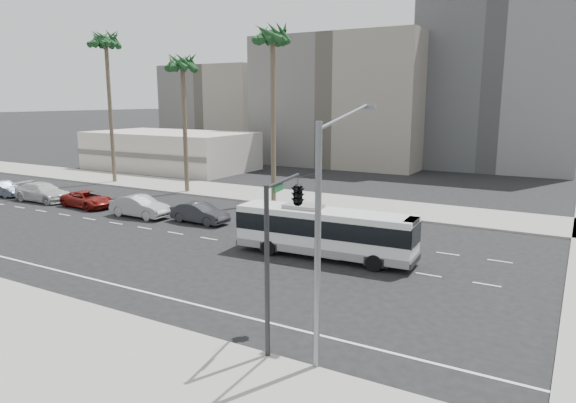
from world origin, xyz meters
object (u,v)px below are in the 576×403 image
Objects in this scene: streetlight_corner at (325,225)px; palm_mid at (182,67)px; car_d at (43,192)px; palm_near at (273,40)px; car_e at (3,189)px; city_bus at (325,231)px; car_c at (88,199)px; palm_far at (106,44)px; car_a at (200,213)px; car_b at (140,206)px; traffic_signal at (295,200)px.

streetlight_corner is 37.39m from palm_mid.
palm_near is (19.04, 9.99, 13.55)m from car_d.
car_e is 0.32× the size of palm_mid.
car_d is 1.33× the size of car_e.
car_c is (-24.44, 2.90, -0.92)m from city_bus.
car_c is 0.33× the size of palm_near.
streetlight_corner reaches higher than car_c.
car_c is 0.38× the size of palm_mid.
palm_near reaches higher than car_d.
city_bus reaches higher than car_d.
palm_near is at bearing -2.75° from palm_far.
car_e is (-23.89, -0.75, -0.05)m from car_a.
car_b is 24.28m from traffic_signal.
palm_mid is at bearing -4.27° from palm_far.
traffic_signal is 0.39× the size of palm_far.
car_d is 0.37× the size of palm_near.
car_d is 25.41m from palm_near.
car_e is at bearing 153.02° from traffic_signal.
palm_far is (2.95, 11.28, 14.49)m from car_e.
streetlight_corner is 47.32m from palm_far.
palm_far is (-8.67, 10.86, 14.50)m from car_c.
traffic_signal is (33.43, -12.00, 4.53)m from car_d.
car_a is 0.80× the size of car_d.
car_a is at bearing -82.09° from car_b.
palm_near is 1.15× the size of palm_mid.
city_bus is 38.34m from palm_far.
car_d is 18.32m from palm_far.
palm_far reaches higher than car_a.
car_d is (-30.34, 2.73, -0.78)m from city_bus.
palm_mid reaches higher than streetlight_corner.
palm_far is at bearing 11.67° from car_d.
palm_far is at bearing 137.26° from traffic_signal.
city_bus is 12.62m from car_a.
streetlight_corner is at bearing -53.84° from traffic_signal.
car_b is at bearing 149.28° from streetlight_corner.
car_b is 1.00× the size of car_c.
car_e is at bearing -157.54° from palm_near.
car_d is 0.43× the size of palm_mid.
palm_far is at bearing 53.59° from car_b.
palm_far is at bearing -16.70° from car_e.
palm_near is (-14.40, 21.99, 9.01)m from traffic_signal.
palm_mid reaches higher than car_a.
car_b is 6.79m from car_c.
car_b is at bearing 99.98° from car_a.
traffic_signal is 0.41× the size of palm_near.
palm_near reaches higher than car_e.
car_c is 21.36m from palm_near.
car_d is 35.81m from traffic_signal.
city_bus reaches higher than car_e.
car_a is 5.56m from car_b.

